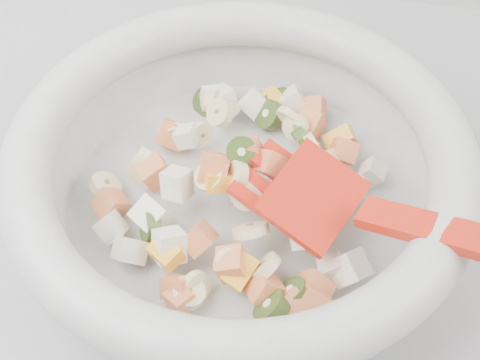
# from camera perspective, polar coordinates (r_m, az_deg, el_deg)

# --- Properties ---
(counter) EXTENTS (2.00, 0.60, 0.90)m
(counter) POSITION_cam_1_polar(r_m,az_deg,el_deg) (1.00, -10.04, -14.79)
(counter) COLOR gray
(counter) RESTS_ON ground
(mixing_bowl) EXTENTS (0.49, 0.36, 0.15)m
(mixing_bowl) POSITION_cam_1_polar(r_m,az_deg,el_deg) (0.51, 0.11, 0.52)
(mixing_bowl) COLOR silver
(mixing_bowl) RESTS_ON counter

